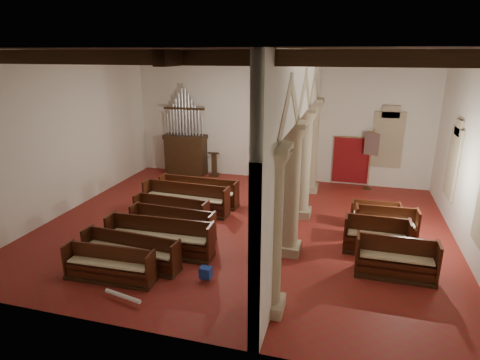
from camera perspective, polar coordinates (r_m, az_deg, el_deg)
name	(u,v)px	position (r m, az deg, el deg)	size (l,w,h in m)	color
floor	(244,227)	(14.33, 0.59, -6.65)	(14.00, 14.00, 0.00)	maroon
ceiling	(245,49)	(13.05, 0.67, 18.10)	(14.00, 14.00, 0.00)	#301E10
wall_back	(277,117)	(19.14, 5.32, 8.90)	(14.00, 0.02, 6.00)	silver
wall_front	(165,209)	(7.97, -10.60, -4.08)	(14.00, 0.02, 6.00)	silver
wall_left	(65,133)	(16.58, -23.60, 6.13)	(0.02, 12.00, 6.00)	silver
wall_right	(479,158)	(13.45, 30.85, 2.66)	(0.02, 12.00, 6.00)	silver
ceiling_beams	(245,55)	(13.05, 0.67, 17.31)	(13.80, 11.80, 0.30)	#372111
arcade	(299,130)	(12.93, 8.43, 7.05)	(0.90, 11.90, 6.00)	tan
window_right_b	(454,163)	(15.98, 28.17, 2.15)	(0.03, 1.00, 2.20)	#35775E
window_back	(388,140)	(19.03, 20.27, 5.38)	(1.00, 0.03, 2.20)	#35775E
pipe_organ	(186,147)	(20.26, -7.73, 4.62)	(2.10, 0.85, 4.40)	#372111
lectern	(214,166)	(19.93, -3.71, 2.04)	(0.57, 0.59, 1.29)	#361D11
dossal_curtain	(351,160)	(19.13, 15.49, 2.71)	(1.80, 0.07, 2.17)	maroon
processional_banner	(369,171)	(18.83, 17.88, 1.24)	(0.61, 0.78, 2.76)	#372111
hymnal_box_a	(206,273)	(11.12, -4.90, -12.98)	(0.31, 0.25, 0.31)	#16199A
hymnal_box_b	(177,239)	(12.99, -8.99, -8.34)	(0.31, 0.25, 0.31)	navy
hymnal_box_c	(206,218)	(14.41, -4.86, -5.46)	(0.32, 0.26, 0.32)	#151D94
tube_heater_a	(123,296)	(10.73, -16.34, -15.56)	(0.11, 0.11, 1.09)	silver
tube_heater_b	(110,266)	(12.12, -17.97, -11.59)	(0.09, 0.09, 0.90)	white
nave_pew_0	(110,270)	(11.64, -18.04, -12.01)	(2.54, 0.71, 0.95)	#372111
nave_pew_1	(131,256)	(12.18, -15.25, -10.33)	(3.04, 0.85, 0.97)	#372111
nave_pew_2	(160,243)	(12.62, -11.32, -8.72)	(3.36, 0.85, 1.13)	#372111
nave_pew_3	(173,228)	(13.56, -9.55, -6.81)	(2.92, 0.81, 1.03)	#372111
nave_pew_4	(171,216)	(14.55, -9.74, -5.09)	(2.79, 0.85, 1.02)	#372111
nave_pew_5	(186,203)	(15.59, -7.71, -3.26)	(3.42, 0.89, 1.13)	#372111
nave_pew_6	(199,196)	(16.34, -5.86, -2.24)	(3.26, 0.81, 1.09)	#372111
aisle_pew_0	(395,264)	(12.00, 21.20, -11.09)	(2.14, 0.76, 1.12)	#372111
aisle_pew_1	(376,241)	(13.12, 18.72, -8.22)	(1.93, 0.77, 1.14)	#372111
aisle_pew_2	(385,229)	(14.07, 19.96, -6.59)	(1.98, 0.82, 1.11)	#372111
aisle_pew_3	(375,219)	(14.88, 18.59, -5.33)	(1.68, 0.70, 0.96)	#372111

